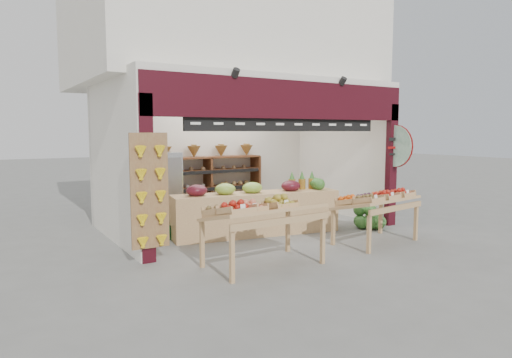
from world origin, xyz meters
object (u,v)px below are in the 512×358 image
at_px(display_table_left, 254,211).
at_px(mid_counter, 256,212).
at_px(refrigerator, 164,190).
at_px(watermelon_pile, 369,219).
at_px(display_table_right, 376,200).
at_px(cardboard_stack, 152,229).
at_px(back_shelving, 208,174).

bearing_deg(display_table_left, mid_counter, 57.50).
relative_size(mid_counter, display_table_left, 1.91).
height_order(refrigerator, watermelon_pile, refrigerator).
bearing_deg(refrigerator, mid_counter, -50.36).
bearing_deg(display_table_right, mid_counter, 131.45).
bearing_deg(mid_counter, display_table_left, -122.50).
distance_m(cardboard_stack, display_table_left, 2.67).
xyz_separation_m(back_shelving, mid_counter, (-0.03, -2.26, -0.59)).
bearing_deg(back_shelving, watermelon_pile, -51.87).
xyz_separation_m(refrigerator, display_table_left, (0.13, -3.52, 0.04)).
bearing_deg(display_table_left, display_table_right, 1.65).
relative_size(refrigerator, display_table_right, 0.94).
bearing_deg(display_table_left, watermelon_pile, 16.66).
bearing_deg(display_table_right, watermelon_pile, 48.96).
height_order(back_shelving, refrigerator, back_shelving).
bearing_deg(refrigerator, watermelon_pile, -31.16).
relative_size(back_shelving, display_table_left, 1.52).
xyz_separation_m(back_shelving, display_table_right, (1.51, -4.00, -0.25)).
bearing_deg(back_shelving, cardboard_stack, -140.76).
height_order(mid_counter, display_table_right, mid_counter).
distance_m(mid_counter, display_table_right, 2.35).
relative_size(refrigerator, display_table_left, 0.89).
relative_size(display_table_left, display_table_right, 1.06).
bearing_deg(mid_counter, display_table_right, -48.55).
xyz_separation_m(back_shelving, display_table_left, (-1.19, -4.08, -0.19)).
height_order(back_shelving, watermelon_pile, back_shelving).
bearing_deg(mid_counter, cardboard_stack, 161.18).
xyz_separation_m(refrigerator, mid_counter, (1.29, -1.70, -0.35)).
bearing_deg(refrigerator, display_table_right, -48.11).
xyz_separation_m(back_shelving, refrigerator, (-1.32, -0.56, -0.24)).
distance_m(back_shelving, cardboard_stack, 2.67).
xyz_separation_m(display_table_left, display_table_right, (2.70, 0.08, -0.05)).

